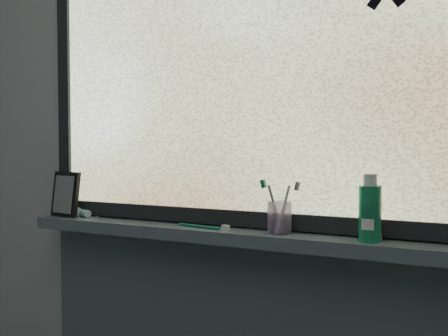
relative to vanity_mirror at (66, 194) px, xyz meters
name	(u,v)px	position (x,y,z in m)	size (l,w,h in m)	color
wall_back	(256,156)	(0.73, 0.08, 0.15)	(3.00, 0.01, 2.50)	#9EA3A8
windowsill	(246,237)	(0.73, 0.01, -0.10)	(1.62, 0.14, 0.04)	#44525B
window_pane	(253,66)	(0.73, 0.06, 0.43)	(1.50, 0.01, 1.00)	silver
frame_bottom	(252,219)	(0.73, 0.05, -0.05)	(1.60, 0.03, 0.05)	black
frame_left	(66,81)	(-0.05, 0.05, 0.43)	(0.05, 0.03, 1.10)	black
vanity_mirror	(66,194)	(0.00, 0.00, 0.00)	(0.13, 0.07, 0.17)	black
toothpaste_tube	(78,212)	(0.05, 0.01, -0.07)	(0.20, 0.04, 0.03)	white
toothbrush_cup	(279,218)	(0.84, 0.01, -0.04)	(0.07, 0.07, 0.09)	#C1A0D4
toothbrush_lying	(199,226)	(0.57, -0.01, -0.08)	(0.20, 0.02, 0.01)	#0B664E
mouthwash_bottle	(370,208)	(1.10, -0.01, 0.01)	(0.06, 0.06, 0.15)	#20A76F
cream_tube	(373,211)	(1.11, 0.00, 0.00)	(0.04, 0.04, 0.11)	silver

